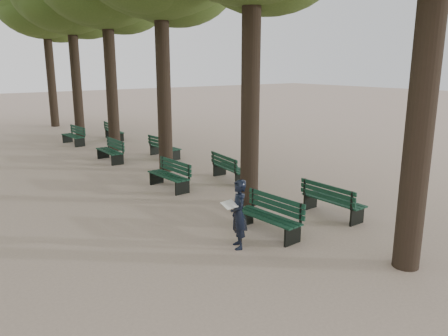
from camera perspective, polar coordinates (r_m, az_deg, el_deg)
ground at (r=9.79m, az=7.63°, el=-10.69°), size 120.00×120.00×0.00m
tree_central_5 at (r=30.63m, az=-22.42°, el=19.40°), size 6.00×6.00×9.95m
bench_left_0 at (r=10.53m, az=5.72°, el=-7.25°), size 0.70×1.84×0.92m
bench_left_1 at (r=14.32m, az=-7.22°, el=-1.67°), size 0.67×1.83×0.92m
bench_left_2 at (r=18.78m, az=-14.68°, el=1.63°), size 0.57×1.80×0.92m
bench_left_3 at (r=23.29m, az=-19.08°, el=3.57°), size 0.71×1.84×0.92m
bench_right_0 at (r=12.05m, az=14.01°, el=-4.90°), size 0.61×1.81×0.92m
bench_right_1 at (r=15.25m, az=0.84°, el=-0.62°), size 0.78×1.85×0.92m
bench_right_2 at (r=19.18m, az=-7.73°, el=2.20°), size 0.71×1.84×0.92m
bench_right_3 at (r=24.25m, az=-14.13°, el=4.27°), size 0.72×1.84×0.92m
man_with_map at (r=9.60m, az=1.91°, el=-6.05°), size 0.71×0.70×1.56m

